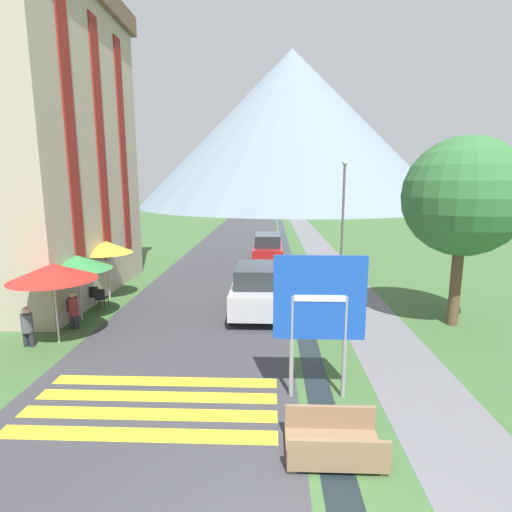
# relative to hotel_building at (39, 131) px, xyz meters

# --- Properties ---
(ground_plane) EXTENTS (160.00, 160.00, 0.00)m
(ground_plane) POSITION_rel_hotel_building_xyz_m (9.40, 8.00, -6.84)
(ground_plane) COLOR #3D6033
(road) EXTENTS (6.40, 60.00, 0.01)m
(road) POSITION_rel_hotel_building_xyz_m (6.90, 18.00, -6.84)
(road) COLOR #38383D
(road) RESTS_ON ground_plane
(footpath) EXTENTS (2.20, 60.00, 0.01)m
(footpath) POSITION_rel_hotel_building_xyz_m (13.00, 18.00, -6.84)
(footpath) COLOR slate
(footpath) RESTS_ON ground_plane
(drainage_channel) EXTENTS (0.60, 60.00, 0.00)m
(drainage_channel) POSITION_rel_hotel_building_xyz_m (10.60, 18.00, -6.84)
(drainage_channel) COLOR black
(drainage_channel) RESTS_ON ground_plane
(crosswalk_marking) EXTENTS (5.44, 2.54, 0.01)m
(crosswalk_marking) POSITION_rel_hotel_building_xyz_m (6.90, -8.63, -6.83)
(crosswalk_marking) COLOR yellow
(crosswalk_marking) RESTS_ON ground_plane
(mountain_distant) EXTENTS (60.20, 60.20, 30.02)m
(mountain_distant) POSITION_rel_hotel_building_xyz_m (13.39, 65.74, 8.17)
(mountain_distant) COLOR slate
(mountain_distant) RESTS_ON ground_plane
(hotel_building) EXTENTS (5.49, 9.46, 12.78)m
(hotel_building) POSITION_rel_hotel_building_xyz_m (0.00, 0.00, 0.00)
(hotel_building) COLOR tan
(hotel_building) RESTS_ON ground_plane
(road_sign) EXTENTS (2.01, 0.11, 3.27)m
(road_sign) POSITION_rel_hotel_building_xyz_m (10.52, -8.14, -4.73)
(road_sign) COLOR gray
(road_sign) RESTS_ON ground_plane
(footbridge) EXTENTS (1.70, 1.10, 0.65)m
(footbridge) POSITION_rel_hotel_building_xyz_m (10.60, -10.11, -6.61)
(footbridge) COLOR #846647
(footbridge) RESTS_ON ground_plane
(parked_car_near) EXTENTS (1.97, 4.21, 1.82)m
(parked_car_near) POSITION_rel_hotel_building_xyz_m (9.00, -2.20, -5.93)
(parked_car_near) COLOR #B2B2B7
(parked_car_near) RESTS_ON ground_plane
(parked_car_far) EXTENTS (1.78, 4.56, 1.82)m
(parked_car_far) POSITION_rel_hotel_building_xyz_m (9.29, 6.79, -5.93)
(parked_car_far) COLOR #A31919
(parked_car_far) RESTS_ON ground_plane
(cafe_chair_far_right) EXTENTS (0.40, 0.40, 0.85)m
(cafe_chair_far_right) POSITION_rel_hotel_building_xyz_m (2.63, -1.83, -6.33)
(cafe_chair_far_right) COLOR #232328
(cafe_chair_far_right) RESTS_ON ground_plane
(cafe_chair_middle) EXTENTS (0.40, 0.40, 0.85)m
(cafe_chair_middle) POSITION_rel_hotel_building_xyz_m (2.43, -3.56, -6.33)
(cafe_chair_middle) COLOR #232328
(cafe_chair_middle) RESTS_ON ground_plane
(cafe_chair_far_left) EXTENTS (0.40, 0.40, 0.85)m
(cafe_chair_far_left) POSITION_rel_hotel_building_xyz_m (3.03, -2.17, -6.33)
(cafe_chair_far_left) COLOR #232328
(cafe_chair_far_left) RESTS_ON ground_plane
(cafe_umbrella_front_red) EXTENTS (2.50, 2.50, 2.45)m
(cafe_umbrella_front_red) POSITION_rel_hotel_building_xyz_m (3.02, -5.28, -4.64)
(cafe_umbrella_front_red) COLOR #B7B2A8
(cafe_umbrella_front_red) RESTS_ON ground_plane
(cafe_umbrella_middle_green) EXTENTS (2.33, 2.33, 2.33)m
(cafe_umbrella_middle_green) POSITION_rel_hotel_building_xyz_m (2.79, -3.29, -4.76)
(cafe_umbrella_middle_green) COLOR #B7B2A8
(cafe_umbrella_middle_green) RESTS_ON ground_plane
(cafe_umbrella_rear_yellow) EXTENTS (2.09, 2.09, 2.43)m
(cafe_umbrella_rear_yellow) POSITION_rel_hotel_building_xyz_m (2.74, -0.69, -4.65)
(cafe_umbrella_rear_yellow) COLOR #B7B2A8
(cafe_umbrella_rear_yellow) RESTS_ON ground_plane
(person_seated_near) EXTENTS (0.32, 0.32, 1.22)m
(person_seated_near) POSITION_rel_hotel_building_xyz_m (2.31, -5.63, -6.16)
(person_seated_near) COLOR #282833
(person_seated_near) RESTS_ON ground_plane
(person_seated_far) EXTENTS (0.32, 0.32, 1.27)m
(person_seated_far) POSITION_rel_hotel_building_xyz_m (2.94, -4.10, -6.14)
(person_seated_far) COLOR #282833
(person_seated_far) RESTS_ON ground_plane
(streetlamp) EXTENTS (0.28, 0.28, 5.86)m
(streetlamp) POSITION_rel_hotel_building_xyz_m (12.98, 3.11, -3.42)
(streetlamp) COLOR #515156
(streetlamp) RESTS_ON ground_plane
(tree_by_path) EXTENTS (3.86, 3.86, 6.28)m
(tree_by_path) POSITION_rel_hotel_building_xyz_m (15.69, -3.26, -2.51)
(tree_by_path) COLOR brown
(tree_by_path) RESTS_ON ground_plane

